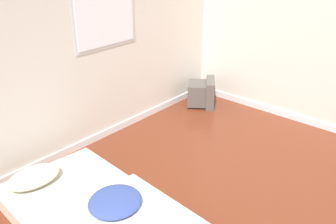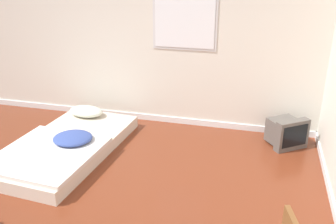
{
  "view_description": "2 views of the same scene",
  "coord_description": "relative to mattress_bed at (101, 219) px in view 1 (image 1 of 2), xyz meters",
  "views": [
    {
      "loc": [
        -2.15,
        -0.9,
        2.34
      ],
      "look_at": [
        0.65,
        1.55,
        0.57
      ],
      "focal_mm": 40.0,
      "sensor_mm": 36.0,
      "label": 1
    },
    {
      "loc": [
        1.7,
        -2.59,
        2.33
      ],
      "look_at": [
        0.63,
        1.51,
        0.57
      ],
      "focal_mm": 40.0,
      "sensor_mm": 36.0,
      "label": 2
    }
  ],
  "objects": [
    {
      "name": "crt_tv",
      "position": [
        2.73,
        0.93,
        0.08
      ],
      "size": [
        0.56,
        0.56,
        0.4
      ],
      "color": "#56514C",
      "rests_on": "ground_plane"
    },
    {
      "name": "mattress_bed",
      "position": [
        0.0,
        0.0,
        0.0
      ],
      "size": [
        1.24,
        2.14,
        0.3
      ],
      "color": "beige",
      "rests_on": "ground_plane"
    },
    {
      "name": "wall_back",
      "position": [
        0.65,
        1.31,
        1.18
      ],
      "size": [
        7.45,
        0.08,
        2.6
      ],
      "color": "silver",
      "rests_on": "ground_plane"
    }
  ]
}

